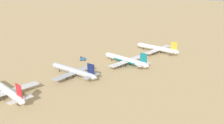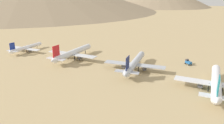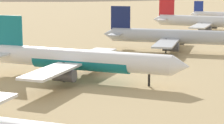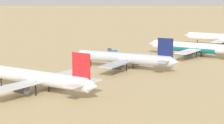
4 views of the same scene
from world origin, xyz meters
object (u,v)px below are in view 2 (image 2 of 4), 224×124
object	(u,v)px
parked_jet_2	(135,63)
parked_jet_4	(26,48)
service_truck	(188,62)
parked_jet_3	(73,53)
parked_jet_1	(216,82)

from	to	relation	value
parked_jet_2	parked_jet_4	bearing A→B (deg)	84.71
parked_jet_4	service_truck	bearing A→B (deg)	-83.47
service_truck	parked_jet_2	bearing A→B (deg)	126.81
parked_jet_4	parked_jet_3	bearing A→B (deg)	-93.77
parked_jet_2	service_truck	xyz separation A→B (m)	(26.12, -34.90, -3.08)
parked_jet_1	parked_jet_4	bearing A→B (deg)	80.82
parked_jet_3	service_truck	size ratio (longest dim) A/B	9.88
parked_jet_3	parked_jet_1	bearing A→B (deg)	-101.83
parked_jet_3	service_truck	xyz separation A→B (m)	(19.67, -89.29, -3.22)
parked_jet_1	parked_jet_2	bearing A→B (deg)	72.95
parked_jet_1	service_truck	xyz separation A→B (m)	(41.69, 15.88, -3.15)
parked_jet_1	parked_jet_3	bearing A→B (deg)	78.17
parked_jet_4	parked_jet_1	bearing A→B (deg)	-99.18
parked_jet_1	parked_jet_4	xyz separation A→B (m)	(25.47, 157.59, -1.36)
parked_jet_1	parked_jet_2	size ratio (longest dim) A/B	1.03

